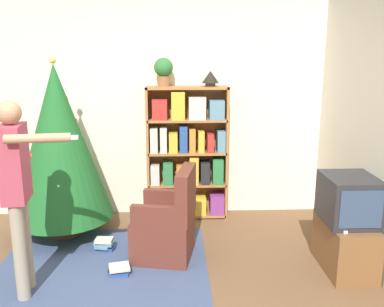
{
  "coord_description": "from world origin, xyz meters",
  "views": [
    {
      "loc": [
        0.29,
        -3.08,
        2.03
      ],
      "look_at": [
        0.46,
        0.95,
        1.05
      ],
      "focal_mm": 40.0,
      "sensor_mm": 36.0,
      "label": 1
    }
  ],
  "objects_px": {
    "standing_person": "(17,183)",
    "christmas_tree": "(59,143)",
    "bookshelf": "(188,155)",
    "armchair": "(167,226)",
    "table_lamp": "(210,78)",
    "television": "(349,199)",
    "potted_plant": "(164,70)"
  },
  "relations": [
    {
      "from": "television",
      "to": "bookshelf",
      "type": "bearing_deg",
      "value": 135.79
    },
    {
      "from": "bookshelf",
      "to": "standing_person",
      "type": "height_order",
      "value": "standing_person"
    },
    {
      "from": "armchair",
      "to": "table_lamp",
      "type": "bearing_deg",
      "value": 165.76
    },
    {
      "from": "armchair",
      "to": "potted_plant",
      "type": "distance_m",
      "value": 1.83
    },
    {
      "from": "standing_person",
      "to": "television",
      "type": "bearing_deg",
      "value": 89.95
    },
    {
      "from": "armchair",
      "to": "standing_person",
      "type": "relative_size",
      "value": 0.56
    },
    {
      "from": "bookshelf",
      "to": "christmas_tree",
      "type": "bearing_deg",
      "value": -160.83
    },
    {
      "from": "bookshelf",
      "to": "table_lamp",
      "type": "height_order",
      "value": "table_lamp"
    },
    {
      "from": "christmas_tree",
      "to": "standing_person",
      "type": "relative_size",
      "value": 1.19
    },
    {
      "from": "potted_plant",
      "to": "table_lamp",
      "type": "xyz_separation_m",
      "value": [
        0.55,
        -0.0,
        -0.09
      ]
    },
    {
      "from": "television",
      "to": "christmas_tree",
      "type": "xyz_separation_m",
      "value": [
        -2.84,
        0.91,
        0.35
      ]
    },
    {
      "from": "television",
      "to": "table_lamp",
      "type": "distance_m",
      "value": 2.09
    },
    {
      "from": "bookshelf",
      "to": "christmas_tree",
      "type": "height_order",
      "value": "christmas_tree"
    },
    {
      "from": "television",
      "to": "potted_plant",
      "type": "relative_size",
      "value": 1.6
    },
    {
      "from": "television",
      "to": "potted_plant",
      "type": "bearing_deg",
      "value": 140.68
    },
    {
      "from": "television",
      "to": "standing_person",
      "type": "xyz_separation_m",
      "value": [
        -2.87,
        -0.29,
        0.28
      ]
    },
    {
      "from": "television",
      "to": "armchair",
      "type": "relative_size",
      "value": 0.57
    },
    {
      "from": "armchair",
      "to": "potted_plant",
      "type": "height_order",
      "value": "potted_plant"
    },
    {
      "from": "christmas_tree",
      "to": "table_lamp",
      "type": "distance_m",
      "value": 1.86
    },
    {
      "from": "television",
      "to": "standing_person",
      "type": "bearing_deg",
      "value": -174.31
    },
    {
      "from": "christmas_tree",
      "to": "bookshelf",
      "type": "bearing_deg",
      "value": 19.17
    },
    {
      "from": "potted_plant",
      "to": "armchair",
      "type": "bearing_deg",
      "value": -87.94
    },
    {
      "from": "television",
      "to": "armchair",
      "type": "bearing_deg",
      "value": 168.89
    },
    {
      "from": "television",
      "to": "potted_plant",
      "type": "xyz_separation_m",
      "value": [
        -1.71,
        1.4,
        1.11
      ]
    },
    {
      "from": "potted_plant",
      "to": "table_lamp",
      "type": "relative_size",
      "value": 1.64
    },
    {
      "from": "bookshelf",
      "to": "christmas_tree",
      "type": "distance_m",
      "value": 1.51
    },
    {
      "from": "standing_person",
      "to": "table_lamp",
      "type": "relative_size",
      "value": 8.27
    },
    {
      "from": "armchair",
      "to": "standing_person",
      "type": "xyz_separation_m",
      "value": [
        -1.19,
        -0.61,
        0.66
      ]
    },
    {
      "from": "christmas_tree",
      "to": "armchair",
      "type": "xyz_separation_m",
      "value": [
        1.16,
        -0.58,
        -0.73
      ]
    },
    {
      "from": "christmas_tree",
      "to": "potted_plant",
      "type": "distance_m",
      "value": 1.44
    },
    {
      "from": "standing_person",
      "to": "christmas_tree",
      "type": "bearing_deg",
      "value": 172.79
    },
    {
      "from": "bookshelf",
      "to": "armchair",
      "type": "height_order",
      "value": "bookshelf"
    }
  ]
}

